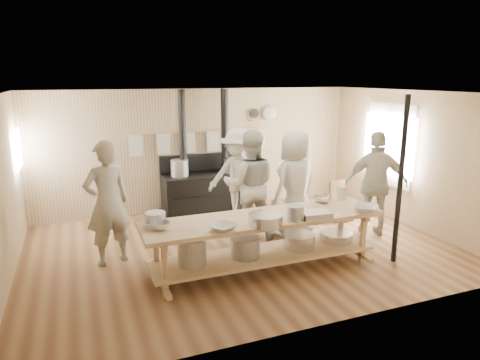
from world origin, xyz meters
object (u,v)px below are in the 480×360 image
object	(u,v)px
prep_table	(263,238)
cook_left	(250,185)
chair	(341,209)
roasting_pan	(315,215)
stove	(205,189)
cook_by_window	(238,177)
cook_far_left	(108,203)
cook_center	(296,184)
cook_right	(376,184)

from	to	relation	value
prep_table	cook_left	bearing A→B (deg)	76.02
chair	roasting_pan	bearing A→B (deg)	-138.51
stove	roasting_pan	xyz separation A→B (m)	(0.67, -3.35, 0.38)
prep_table	stove	bearing A→B (deg)	89.96
prep_table	roasting_pan	distance (m)	0.84
cook_by_window	cook_far_left	bearing A→B (deg)	-115.02
cook_left	roasting_pan	world-z (taller)	cook_left
cook_left	cook_center	bearing A→B (deg)	-178.68
chair	cook_far_left	bearing A→B (deg)	-180.00
prep_table	roasting_pan	size ratio (longest dim) A/B	8.40
cook_left	chair	size ratio (longest dim) A/B	2.48
cook_center	roasting_pan	distance (m)	1.48
stove	chair	distance (m)	2.84
cook_right	cook_by_window	size ratio (longest dim) A/B	1.01
chair	roasting_pan	distance (m)	2.66
stove	cook_center	bearing A→B (deg)	-60.38
prep_table	cook_right	size ratio (longest dim) A/B	1.88
stove	prep_table	size ratio (longest dim) A/B	0.72
cook_far_left	roasting_pan	bearing A→B (deg)	136.01
cook_far_left	cook_left	xyz separation A→B (m)	(2.44, 0.23, 0.01)
cook_far_left	cook_right	size ratio (longest dim) A/B	1.01
cook_left	cook_center	world-z (taller)	cook_center
cook_far_left	cook_left	distance (m)	2.45
prep_table	cook_right	world-z (taller)	cook_right
stove	cook_right	world-z (taller)	stove
roasting_pan	prep_table	bearing A→B (deg)	153.84
stove	roasting_pan	world-z (taller)	stove
prep_table	cook_far_left	distance (m)	2.42
cook_left	cook_by_window	world-z (taller)	cook_left
stove	prep_table	xyz separation A→B (m)	(-0.00, -3.02, -0.00)
stove	chair	bearing A→B (deg)	-31.15
stove	roasting_pan	size ratio (longest dim) A/B	6.06
cook_left	cook_right	size ratio (longest dim) A/B	1.02
prep_table	cook_left	distance (m)	1.45
cook_center	cook_by_window	distance (m)	1.27
cook_right	roasting_pan	world-z (taller)	cook_right
stove	cook_center	distance (m)	2.28
prep_table	cook_by_window	distance (m)	2.23
cook_by_window	chair	distance (m)	2.21
cook_far_left	cook_left	size ratio (longest dim) A/B	0.99
cook_left	chair	xyz separation A→B (m)	(2.09, 0.22, -0.74)
cook_right	chair	xyz separation A→B (m)	(-0.10, 0.90, -0.72)
cook_left	prep_table	bearing A→B (deg)	95.89
prep_table	cook_center	xyz separation A→B (m)	(1.10, 1.08, 0.46)
stove	cook_by_window	distance (m)	1.05
prep_table	chair	world-z (taller)	prep_table
cook_right	chair	world-z (taller)	cook_right
roasting_pan	stove	bearing A→B (deg)	101.31
stove	cook_left	world-z (taller)	stove
cook_by_window	roasting_pan	xyz separation A→B (m)	(0.25, -2.48, -0.05)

